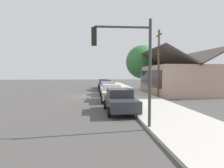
# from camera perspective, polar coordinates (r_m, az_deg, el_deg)

# --- Properties ---
(ground_plane) EXTENTS (120.00, 120.00, 0.00)m
(ground_plane) POSITION_cam_1_polar(r_m,az_deg,el_deg) (23.54, -7.49, -3.45)
(ground_plane) COLOR #4C4947
(sidewalk_curb) EXTENTS (60.00, 4.20, 0.16)m
(sidewalk_curb) POSITION_cam_1_polar(r_m,az_deg,el_deg) (23.95, 6.04, -3.14)
(sidewalk_curb) COLOR beige
(sidewalk_curb) RESTS_ON ground
(car_cherry) EXTENTS (4.80, 2.08, 1.59)m
(car_cherry) POSITION_cam_1_polar(r_m,az_deg,el_deg) (35.92, -2.39, 0.16)
(car_cherry) COLOR red
(car_cherry) RESTS_ON ground
(car_navy) EXTENTS (4.75, 2.15, 1.59)m
(car_navy) POSITION_cam_1_polar(r_m,az_deg,el_deg) (30.50, -1.86, -0.38)
(car_navy) COLOR navy
(car_navy) RESTS_ON ground
(car_silver) EXTENTS (4.85, 2.10, 1.59)m
(car_silver) POSITION_cam_1_polar(r_m,az_deg,el_deg) (24.65, -1.16, -1.22)
(car_silver) COLOR silver
(car_silver) RESTS_ON ground
(car_ivory) EXTENTS (4.66, 2.14, 1.59)m
(car_ivory) POSITION_cam_1_polar(r_m,az_deg,el_deg) (19.27, -0.11, -2.45)
(car_ivory) COLOR silver
(car_ivory) RESTS_ON ground
(car_charcoal) EXTENTS (4.70, 2.16, 1.59)m
(car_charcoal) POSITION_cam_1_polar(r_m,az_deg,el_deg) (13.85, 2.31, -4.67)
(car_charcoal) COLOR #2D3035
(car_charcoal) RESTS_ON ground
(storefront_building) EXTENTS (11.63, 7.77, 5.76)m
(storefront_building) POSITION_cam_1_polar(r_m,az_deg,el_deg) (27.69, 18.30, 1.49)
(storefront_building) COLOR tan
(storefront_building) RESTS_ON ground
(shade_tree) EXTENTS (5.51, 5.51, 7.27)m
(shade_tree) POSITION_cam_1_polar(r_m,az_deg,el_deg) (33.45, 8.73, 6.22)
(shade_tree) COLOR brown
(shade_tree) RESTS_ON ground
(traffic_light_main) EXTENTS (0.37, 2.79, 5.20)m
(traffic_light_main) POSITION_cam_1_polar(r_m,az_deg,el_deg) (9.34, 4.47, 8.00)
(traffic_light_main) COLOR #383833
(traffic_light_main) RESTS_ON ground
(utility_pole_wooden) EXTENTS (1.80, 0.24, 7.50)m
(utility_pole_wooden) POSITION_cam_1_polar(r_m,az_deg,el_deg) (23.08, 13.18, 6.13)
(utility_pole_wooden) COLOR brown
(utility_pole_wooden) RESTS_ON ground
(fire_hydrant_red) EXTENTS (0.22, 0.22, 0.71)m
(fire_hydrant_red) POSITION_cam_1_polar(r_m,az_deg,el_deg) (27.40, 1.65, -1.45)
(fire_hydrant_red) COLOR red
(fire_hydrant_red) RESTS_ON sidewalk_curb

